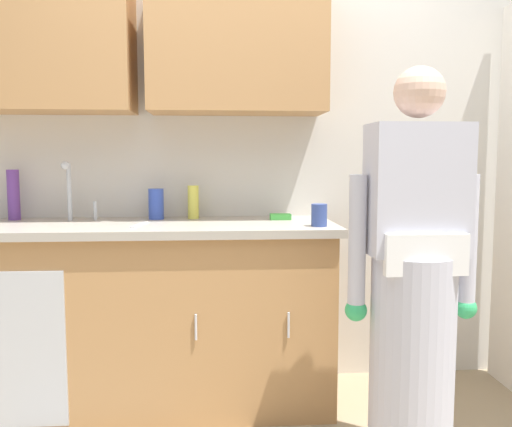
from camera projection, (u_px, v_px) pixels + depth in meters
The scene contains 11 objects.
kitchen_wall_with_uppers at pixel (221, 120), 2.96m from camera, with size 4.80×0.44×2.70m.
counter_cabinet at pixel (142, 318), 2.74m from camera, with size 1.90×0.62×0.90m.
countertop at pixel (140, 227), 2.70m from camera, with size 1.96×0.66×0.04m, color #A8A093.
sink at pixel (71, 227), 2.68m from camera, with size 0.50×0.36×0.35m.
person_at_sink at pixel (413, 300), 2.17m from camera, with size 0.55×0.34×1.62m.
bottle_soap at pixel (14, 195), 2.84m from camera, with size 0.06×0.06×0.27m, color #66388C.
bottle_water_short at pixel (193, 202), 2.90m from camera, with size 0.06×0.06×0.18m, color #D8D14C.
bottle_cleaner_spray at pixel (156, 204), 2.87m from camera, with size 0.08×0.08×0.16m, color #334CB2.
cup_by_sink at pixel (319, 215), 2.57m from camera, with size 0.08×0.08×0.11m, color #33478C.
knife_on_counter at pixel (140, 225), 2.61m from camera, with size 0.24×0.02×0.01m, color silver.
sponge at pixel (280, 217), 2.86m from camera, with size 0.11×0.07×0.03m, color #4CBF4C.
Camera 1 is at (-0.16, -2.01, 1.26)m, focal length 37.64 mm.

